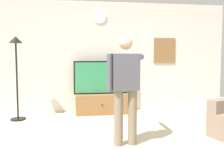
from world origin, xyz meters
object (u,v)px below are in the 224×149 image
object	(u,v)px
person_standing_nearer_lamp	(125,84)
framed_picture	(164,50)
wall_clock	(100,17)
floor_lamp	(16,60)
tv_stand	(101,104)
television	(101,77)

from	to	relation	value
person_standing_nearer_lamp	framed_picture	bearing A→B (deg)	57.21
wall_clock	floor_lamp	size ratio (longest dim) A/B	0.18
tv_stand	person_standing_nearer_lamp	distance (m)	2.18
person_standing_nearer_lamp	tv_stand	bearing A→B (deg)	94.41
framed_picture	person_standing_nearer_lamp	bearing A→B (deg)	-122.79
floor_lamp	person_standing_nearer_lamp	distance (m)	2.69
tv_stand	framed_picture	bearing A→B (deg)	10.01
tv_stand	person_standing_nearer_lamp	bearing A→B (deg)	-85.59
floor_lamp	tv_stand	bearing A→B (deg)	8.92
television	floor_lamp	bearing A→B (deg)	-169.68
floor_lamp	framed_picture	bearing A→B (deg)	9.44
television	wall_clock	world-z (taller)	wall_clock
framed_picture	floor_lamp	world-z (taller)	framed_picture
tv_stand	television	bearing A→B (deg)	90.00
framed_picture	tv_stand	bearing A→B (deg)	-169.99
person_standing_nearer_lamp	floor_lamp	bearing A→B (deg)	138.57
tv_stand	wall_clock	distance (m)	2.12
floor_lamp	person_standing_nearer_lamp	xyz separation A→B (m)	(2.00, -1.77, -0.33)
floor_lamp	person_standing_nearer_lamp	size ratio (longest dim) A/B	1.06
floor_lamp	wall_clock	bearing A→B (deg)	17.45
television	wall_clock	distance (m)	1.49
wall_clock	framed_picture	xyz separation A→B (m)	(1.67, 0.00, -0.82)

